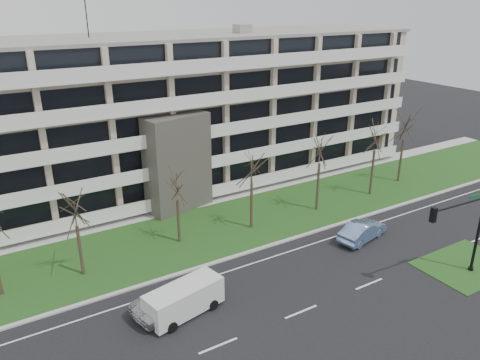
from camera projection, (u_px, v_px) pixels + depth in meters
ground at (301, 312)px, 29.69m from camera, size 160.00×160.00×0.00m
grass_verge at (207, 230)px, 40.04m from camera, size 90.00×10.00×0.06m
curb at (237, 256)px, 36.05m from camera, size 90.00×0.35×0.12m
sidewalk at (180, 207)px, 44.42m from camera, size 90.00×2.00×0.08m
grass_median at (466, 265)px, 34.85m from camera, size 7.00×5.00×0.06m
lane_edge_line at (247, 265)px, 34.87m from camera, size 90.00×0.12×0.01m
apartment_building at (148, 115)px, 47.10m from camera, size 60.50×15.10×18.75m
silver_pickup at (175, 299)px, 29.69m from camera, size 6.06×3.64×1.57m
blue_sedan at (362, 231)px, 38.33m from camera, size 5.11×2.71×1.60m
white_van at (185, 297)px, 29.20m from camera, size 5.36×2.88×1.97m
traffic_signal at (464, 226)px, 31.96m from camera, size 5.41×0.66×6.26m
tree_2 at (74, 206)px, 31.77m from camera, size 3.48×3.48×6.96m
tree_3 at (177, 184)px, 36.39m from camera, size 3.30×3.30×6.60m
tree_4 at (252, 164)px, 38.50m from camera, size 3.75×3.75×7.49m
tree_5 at (320, 145)px, 41.76m from camera, size 4.11×4.11×8.22m
tree_6 at (376, 133)px, 45.19m from camera, size 4.16×4.16×8.33m
tree_7 at (406, 122)px, 48.52m from camera, size 4.27×4.27×8.53m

